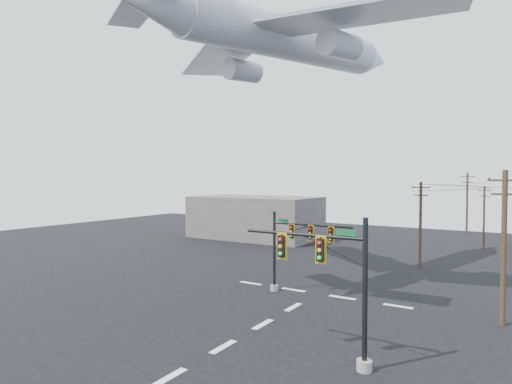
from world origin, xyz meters
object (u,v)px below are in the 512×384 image
Objects in this scene: signal_mast_far at (292,248)px; utility_pole_a at (504,244)px; airliner at (289,40)px; signal_mast_near at (336,285)px; utility_pole_d at (467,202)px; utility_pole_c at (484,216)px; utility_pole_b at (420,223)px.

signal_mast_far is 0.71× the size of utility_pole_a.
airliner is (-2.00, 3.20, 16.69)m from signal_mast_far.
signal_mast_near is 0.76× the size of utility_pole_a.
signal_mast_far is 0.69× the size of utility_pole_d.
utility_pole_a is 45.81m from utility_pole_d.
airliner is at bearing 122.02° from signal_mast_far.
utility_pole_a reaches higher than utility_pole_c.
utility_pole_c is at bearing 85.29° from signal_mast_near.
utility_pole_d is at bearing 86.32° from utility_pole_b.
airliner is at bearing 125.59° from signal_mast_near.
utility_pole_d is (7.31, 45.82, 1.48)m from signal_mast_far.
signal_mast_near is 12.28m from signal_mast_far.
signal_mast_far is 32.72m from utility_pole_c.
utility_pole_c is (10.69, 30.92, 0.52)m from signal_mast_far.
utility_pole_b is at bearing 118.12° from utility_pole_a.
utility_pole_a is 16.57m from utility_pole_b.
utility_pole_a is at bearing -68.46° from utility_pole_c.
utility_pole_b is at bearing 92.48° from signal_mast_near.
signal_mast_near is 0.23× the size of airliner.
utility_pole_a is 22.21m from airliner.
signal_mast_near is at bearing -79.00° from utility_pole_c.
signal_mast_near is 1.07× the size of signal_mast_far.
airliner reaches higher than utility_pole_b.
utility_pole_d is (-0.02, 55.66, 1.24)m from signal_mast_near.
signal_mast_near is 12.22m from utility_pole_a.
utility_pole_a is 30.61m from utility_pole_c.
airliner is (-12.69, -27.72, 16.18)m from utility_pole_c.
utility_pole_b is (-7.55, 14.74, -0.46)m from utility_pole_a.
airliner is at bearing -106.88° from utility_pole_d.
airliner reaches higher than signal_mast_near.
utility_pole_a is at bearing -64.59° from utility_pole_b.
utility_pole_c reaches higher than signal_mast_far.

